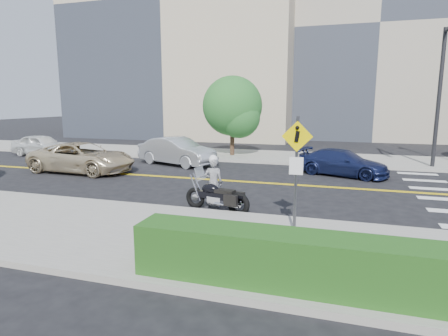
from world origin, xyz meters
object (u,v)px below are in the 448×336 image
object	(u,v)px
pedestrian_sign	(296,163)
suv	(82,157)
motorcyclist	(213,181)
parked_car_white	(42,145)
motorcycle	(217,190)
parked_car_blue	(342,163)
parked_car_silver	(177,151)

from	to	relation	value
pedestrian_sign	suv	xyz separation A→B (m)	(-11.29, 6.18, -1.22)
motorcyclist	parked_car_white	bearing A→B (deg)	-41.41
motorcycle	parked_car_white	xyz separation A→B (m)	(-14.91, 8.59, 0.01)
motorcyclist	parked_car_white	xyz separation A→B (m)	(-14.66, 8.18, -0.18)
pedestrian_sign	parked_car_white	world-z (taller)	pedestrian_sign
pedestrian_sign	suv	bearing A→B (deg)	151.29
motorcyclist	parked_car_blue	xyz separation A→B (m)	(4.18, 6.99, -0.26)
motorcyclist	parked_car_silver	bearing A→B (deg)	-70.12
motorcycle	parked_car_silver	world-z (taller)	parked_car_silver
suv	parked_car_blue	size ratio (longest dim) A/B	1.25
pedestrian_sign	parked_car_white	distance (m)	20.44
parked_car_white	motorcyclist	bearing A→B (deg)	-115.90
motorcycle	parked_car_white	bearing A→B (deg)	162.44
parked_car_silver	motorcycle	bearing A→B (deg)	-128.78
motorcycle	parked_car_blue	xyz separation A→B (m)	(3.93, 7.39, -0.07)
motorcyclist	suv	distance (m)	9.28
motorcycle	parked_car_white	size ratio (longest dim) A/B	0.56
motorcyclist	pedestrian_sign	bearing A→B (deg)	132.03
suv	parked_car_silver	xyz separation A→B (m)	(3.64, 3.43, 0.03)
motorcycle	pedestrian_sign	bearing A→B (deg)	-20.12
pedestrian_sign	parked_car_white	xyz separation A→B (m)	(-17.61, 10.30, -1.26)
pedestrian_sign	motorcycle	distance (m)	3.44
pedestrian_sign	motorcyclist	size ratio (longest dim) A/B	1.69
pedestrian_sign	suv	world-z (taller)	pedestrian_sign
motorcycle	suv	bearing A→B (deg)	164.92
motorcycle	suv	world-z (taller)	suv
motorcycle	parked_car_white	world-z (taller)	parked_car_white
parked_car_blue	motorcycle	bearing A→B (deg)	171.39
motorcycle	suv	distance (m)	9.68
motorcyclist	motorcycle	bearing A→B (deg)	109.73
motorcyclist	parked_car_blue	size ratio (longest dim) A/B	0.41
motorcyclist	suv	world-z (taller)	motorcyclist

